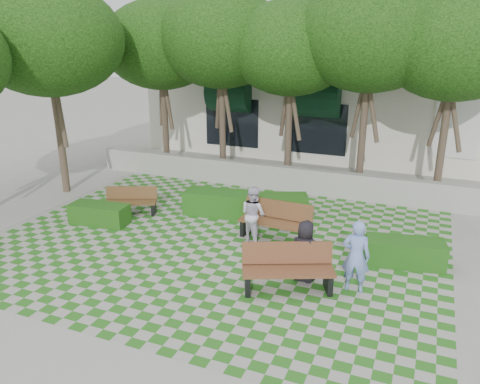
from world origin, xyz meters
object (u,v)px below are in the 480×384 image
at_px(hedge_midright, 273,207).
at_px(person_blue, 356,256).
at_px(hedge_east, 405,252).
at_px(person_white, 253,214).
at_px(bench_west, 131,201).
at_px(person_dark, 305,252).
at_px(hedge_midleft, 219,203).
at_px(bench_mid, 276,221).
at_px(hedge_west, 100,214).
at_px(bench_east, 288,269).

xyz_separation_m(hedge_midright, person_blue, (3.07, -3.50, 0.48)).
bearing_deg(hedge_east, person_blue, -118.48).
height_order(hedge_midright, person_blue, person_blue).
distance_m(hedge_midright, person_white, 1.91).
bearing_deg(bench_west, person_blue, -38.98).
bearing_deg(person_blue, person_dark, -2.86).
distance_m(bench_west, hedge_midleft, 2.82).
xyz_separation_m(person_blue, person_dark, (-1.15, 0.00, -0.10)).
xyz_separation_m(hedge_east, person_dark, (-2.10, -1.75, 0.41)).
bearing_deg(person_dark, person_white, -38.40).
xyz_separation_m(bench_mid, hedge_west, (-5.26, -1.01, -0.20)).
height_order(hedge_east, hedge_midleft, hedge_midleft).
xyz_separation_m(hedge_midleft, person_dark, (3.61, -3.11, 0.36)).
bearing_deg(bench_east, person_white, 103.64).
height_order(hedge_midright, hedge_midleft, hedge_midleft).
xyz_separation_m(hedge_east, person_white, (-3.98, -0.11, 0.46)).
bearing_deg(hedge_midright, hedge_midleft, -167.02).
xyz_separation_m(bench_mid, hedge_east, (3.46, -0.29, -0.18)).
height_order(bench_east, hedge_midleft, bench_east).
bearing_deg(bench_west, bench_mid, -23.93).
height_order(bench_mid, hedge_east, bench_mid).
relative_size(bench_west, person_white, 1.08).
bearing_deg(hedge_west, bench_east, -13.66).
bearing_deg(hedge_midright, bench_west, -162.24).
distance_m(bench_west, hedge_west, 1.16).
height_order(bench_east, person_dark, person_dark).
bearing_deg(person_white, person_dark, 166.32).
height_order(person_dark, person_white, person_white).
height_order(bench_east, hedge_midright, bench_east).
height_order(bench_mid, hedge_midright, bench_mid).
height_order(bench_west, hedge_midleft, bench_west).
xyz_separation_m(hedge_east, hedge_midright, (-4.02, 1.75, 0.04)).
distance_m(bench_mid, hedge_midright, 1.57).
bearing_deg(hedge_west, person_blue, -7.52).
bearing_deg(bench_mid, person_dark, -52.79).
relative_size(hedge_east, hedge_west, 1.06).
relative_size(bench_west, person_blue, 1.01).
height_order(bench_west, person_dark, person_dark).
distance_m(bench_mid, hedge_east, 3.48).
height_order(hedge_east, person_blue, person_blue).
bearing_deg(bench_west, hedge_midright, -5.24).
bearing_deg(bench_west, person_white, -29.21).
bearing_deg(hedge_east, person_white, -178.44).
relative_size(person_blue, person_dark, 1.13).
bearing_deg(person_dark, hedge_west, -6.15).
bearing_deg(person_blue, hedge_midright, -51.61).
bearing_deg(bench_east, hedge_east, 20.71).
bearing_deg(person_dark, hedge_east, -137.49).
bearing_deg(bench_mid, person_blue, -35.64).
bearing_deg(hedge_east, hedge_midright, 156.49).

